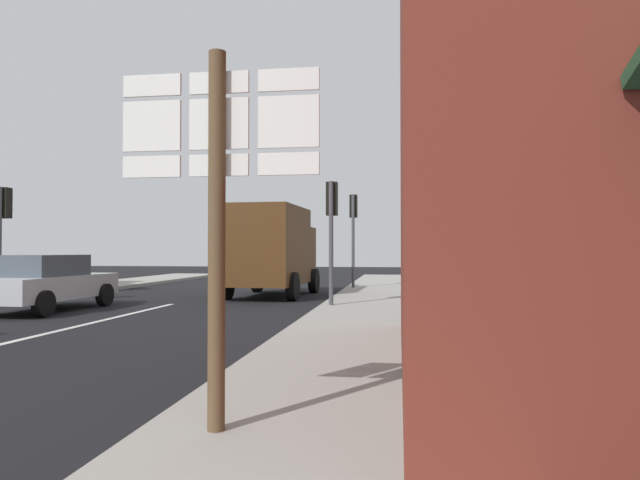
{
  "coord_description": "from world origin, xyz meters",
  "views": [
    {
      "loc": [
        6.63,
        -3.7,
        1.58
      ],
      "look_at": [
        4.63,
        10.36,
        1.85
      ],
      "focal_mm": 31.44,
      "sensor_mm": 36.0,
      "label": 1
    }
  ],
  "objects_px": {
    "traffic_light_near_left": "(3,218)",
    "traffic_light_far_right": "(353,220)",
    "delivery_truck": "(272,249)",
    "route_sign_post": "(218,199)",
    "sedan_far": "(45,282)",
    "traffic_light_near_right": "(332,215)"
  },
  "relations": [
    {
      "from": "sedan_far",
      "to": "route_sign_post",
      "type": "height_order",
      "value": "route_sign_post"
    },
    {
      "from": "traffic_light_near_left",
      "to": "sedan_far",
      "type": "bearing_deg",
      "value": -30.6
    },
    {
      "from": "sedan_far",
      "to": "traffic_light_near_left",
      "type": "bearing_deg",
      "value": 149.4
    },
    {
      "from": "sedan_far",
      "to": "delivery_truck",
      "type": "relative_size",
      "value": 0.83
    },
    {
      "from": "sedan_far",
      "to": "traffic_light_far_right",
      "type": "distance_m",
      "value": 11.48
    },
    {
      "from": "route_sign_post",
      "to": "traffic_light_near_left",
      "type": "distance_m",
      "value": 14.49
    },
    {
      "from": "traffic_light_far_right",
      "to": "traffic_light_near_left",
      "type": "bearing_deg",
      "value": -143.32
    },
    {
      "from": "route_sign_post",
      "to": "traffic_light_far_right",
      "type": "xyz_separation_m",
      "value": [
        -0.34,
        17.68,
        0.8
      ]
    },
    {
      "from": "traffic_light_near_left",
      "to": "traffic_light_far_right",
      "type": "height_order",
      "value": "traffic_light_far_right"
    },
    {
      "from": "route_sign_post",
      "to": "traffic_light_near_right",
      "type": "distance_m",
      "value": 10.56
    },
    {
      "from": "route_sign_post",
      "to": "traffic_light_near_left",
      "type": "xyz_separation_m",
      "value": [
        -10.0,
        10.48,
        0.53
      ]
    },
    {
      "from": "route_sign_post",
      "to": "traffic_light_near_left",
      "type": "bearing_deg",
      "value": 133.64
    },
    {
      "from": "delivery_truck",
      "to": "route_sign_post",
      "type": "relative_size",
      "value": 1.59
    },
    {
      "from": "delivery_truck",
      "to": "route_sign_post",
      "type": "xyz_separation_m",
      "value": [
        2.89,
        -14.45,
        0.35
      ]
    },
    {
      "from": "traffic_light_near_left",
      "to": "traffic_light_far_right",
      "type": "xyz_separation_m",
      "value": [
        9.66,
        7.19,
        0.27
      ]
    },
    {
      "from": "route_sign_post",
      "to": "sedan_far",
      "type": "bearing_deg",
      "value": 130.25
    },
    {
      "from": "delivery_truck",
      "to": "traffic_light_near_left",
      "type": "xyz_separation_m",
      "value": [
        -7.1,
        -3.97,
        0.89
      ]
    },
    {
      "from": "delivery_truck",
      "to": "route_sign_post",
      "type": "distance_m",
      "value": 14.74
    },
    {
      "from": "sedan_far",
      "to": "traffic_light_near_left",
      "type": "xyz_separation_m",
      "value": [
        -2.25,
        1.33,
        1.78
      ]
    },
    {
      "from": "delivery_truck",
      "to": "traffic_light_far_right",
      "type": "distance_m",
      "value": 4.27
    },
    {
      "from": "sedan_far",
      "to": "delivery_truck",
      "type": "bearing_deg",
      "value": 47.52
    },
    {
      "from": "route_sign_post",
      "to": "traffic_light_near_right",
      "type": "relative_size",
      "value": 0.93
    }
  ]
}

